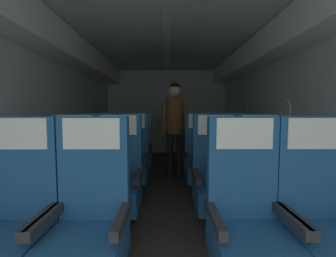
{
  "coord_description": "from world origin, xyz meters",
  "views": [
    {
      "loc": [
        -0.01,
        0.13,
        1.17
      ],
      "look_at": [
        0.02,
        3.81,
        0.89
      ],
      "focal_mm": 25.19,
      "sensor_mm": 36.0,
      "label": 1
    }
  ],
  "objects_px": {
    "seat_a_left_aisle": "(89,224)",
    "seat_c_right_aisle": "(235,161)",
    "seat_b_left_aisle": "(118,181)",
    "flight_attendant": "(175,120)",
    "seat_c_left_window": "(98,161)",
    "seat_b_right_window": "(217,180)",
    "seat_a_left_window": "(13,224)",
    "seat_b_right_aisle": "(262,180)",
    "seat_d_right_aisle": "(220,150)",
    "seat_d_left_aisle": "(139,150)",
    "seat_d_left_window": "(113,150)",
    "seat_d_right_window": "(195,150)",
    "seat_a_right_aisle": "(322,223)",
    "seat_c_right_window": "(202,161)",
    "seat_b_left_window": "(73,181)",
    "seat_c_left_aisle": "(131,161)",
    "seat_a_right_window": "(248,223)"
  },
  "relations": [
    {
      "from": "seat_b_right_aisle",
      "to": "seat_d_right_aisle",
      "type": "bearing_deg",
      "value": 90.08
    },
    {
      "from": "seat_b_left_window",
      "to": "seat_c_right_window",
      "type": "bearing_deg",
      "value": 32.79
    },
    {
      "from": "seat_d_right_window",
      "to": "seat_b_left_window",
      "type": "bearing_deg",
      "value": -128.03
    },
    {
      "from": "seat_a_right_aisle",
      "to": "seat_b_right_window",
      "type": "xyz_separation_m",
      "value": [
        -0.46,
        0.9,
        0.0
      ]
    },
    {
      "from": "seat_b_right_window",
      "to": "seat_a_right_aisle",
      "type": "bearing_deg",
      "value": -63.14
    },
    {
      "from": "seat_b_right_aisle",
      "to": "seat_b_right_window",
      "type": "height_order",
      "value": "same"
    },
    {
      "from": "seat_c_left_window",
      "to": "seat_d_left_window",
      "type": "distance_m",
      "value": 0.92
    },
    {
      "from": "seat_d_right_aisle",
      "to": "flight_attendant",
      "type": "height_order",
      "value": "flight_attendant"
    },
    {
      "from": "seat_a_right_aisle",
      "to": "seat_d_left_window",
      "type": "bearing_deg",
      "value": 124.78
    },
    {
      "from": "seat_b_right_aisle",
      "to": "seat_d_left_window",
      "type": "height_order",
      "value": "same"
    },
    {
      "from": "seat_a_right_aisle",
      "to": "seat_c_left_window",
      "type": "bearing_deg",
      "value": 136.3
    },
    {
      "from": "seat_c_left_window",
      "to": "seat_d_left_window",
      "type": "height_order",
      "value": "same"
    },
    {
      "from": "seat_b_left_aisle",
      "to": "seat_d_left_aisle",
      "type": "bearing_deg",
      "value": 90.28
    },
    {
      "from": "seat_b_left_aisle",
      "to": "seat_d_right_aisle",
      "type": "height_order",
      "value": "same"
    },
    {
      "from": "seat_b_right_aisle",
      "to": "seat_c_right_window",
      "type": "distance_m",
      "value": 1.03
    },
    {
      "from": "seat_a_right_window",
      "to": "seat_d_right_window",
      "type": "bearing_deg",
      "value": 89.82
    },
    {
      "from": "seat_c_left_window",
      "to": "seat_b_right_window",
      "type": "bearing_deg",
      "value": -32.4
    },
    {
      "from": "seat_b_left_aisle",
      "to": "seat_b_right_aisle",
      "type": "relative_size",
      "value": 1.0
    },
    {
      "from": "seat_a_left_aisle",
      "to": "seat_c_left_window",
      "type": "bearing_deg",
      "value": 104.41
    },
    {
      "from": "seat_c_right_aisle",
      "to": "seat_b_left_aisle",
      "type": "bearing_deg",
      "value": -147.29
    },
    {
      "from": "seat_d_right_aisle",
      "to": "seat_b_right_aisle",
      "type": "bearing_deg",
      "value": -89.92
    },
    {
      "from": "seat_a_right_aisle",
      "to": "seat_a_right_window",
      "type": "height_order",
      "value": "same"
    },
    {
      "from": "seat_c_left_aisle",
      "to": "seat_a_left_window",
      "type": "bearing_deg",
      "value": -104.07
    },
    {
      "from": "seat_c_left_aisle",
      "to": "flight_attendant",
      "type": "xyz_separation_m",
      "value": [
        0.63,
        0.8,
        0.54
      ]
    },
    {
      "from": "seat_c_left_window",
      "to": "seat_d_right_window",
      "type": "distance_m",
      "value": 1.72
    },
    {
      "from": "seat_d_left_window",
      "to": "seat_d_right_window",
      "type": "relative_size",
      "value": 1.0
    },
    {
      "from": "seat_c_left_window",
      "to": "seat_c_left_aisle",
      "type": "bearing_deg",
      "value": -1.34
    },
    {
      "from": "seat_c_right_window",
      "to": "seat_d_right_window",
      "type": "distance_m",
      "value": 0.93
    },
    {
      "from": "seat_b_right_window",
      "to": "seat_d_left_window",
      "type": "distance_m",
      "value": 2.35
    },
    {
      "from": "seat_a_right_window",
      "to": "seat_c_left_aisle",
      "type": "relative_size",
      "value": 1.0
    },
    {
      "from": "seat_c_right_window",
      "to": "seat_d_right_aisle",
      "type": "relative_size",
      "value": 1.0
    },
    {
      "from": "seat_a_left_window",
      "to": "seat_b_left_window",
      "type": "relative_size",
      "value": 1.0
    },
    {
      "from": "seat_a_left_aisle",
      "to": "seat_c_left_window",
      "type": "distance_m",
      "value": 1.89
    },
    {
      "from": "seat_a_left_window",
      "to": "seat_b_left_aisle",
      "type": "bearing_deg",
      "value": 62.9
    },
    {
      "from": "seat_c_right_aisle",
      "to": "flight_attendant",
      "type": "distance_m",
      "value": 1.26
    },
    {
      "from": "seat_d_left_window",
      "to": "seat_c_right_window",
      "type": "bearing_deg",
      "value": -32.98
    },
    {
      "from": "seat_b_left_aisle",
      "to": "flight_attendant",
      "type": "height_order",
      "value": "flight_attendant"
    },
    {
      "from": "seat_a_left_aisle",
      "to": "seat_c_right_aisle",
      "type": "xyz_separation_m",
      "value": [
        1.43,
        1.82,
        0.0
      ]
    },
    {
      "from": "seat_d_left_window",
      "to": "seat_c_left_aisle",
      "type": "bearing_deg",
      "value": -63.87
    },
    {
      "from": "seat_c_right_window",
      "to": "seat_d_left_aisle",
      "type": "xyz_separation_m",
      "value": [
        -0.99,
        0.92,
        0.0
      ]
    },
    {
      "from": "seat_a_right_aisle",
      "to": "seat_d_left_window",
      "type": "xyz_separation_m",
      "value": [
        -1.91,
        2.75,
        0.0
      ]
    },
    {
      "from": "seat_d_left_aisle",
      "to": "flight_attendant",
      "type": "xyz_separation_m",
      "value": [
        0.64,
        -0.12,
        0.54
      ]
    },
    {
      "from": "seat_c_right_window",
      "to": "flight_attendant",
      "type": "relative_size",
      "value": 0.69
    },
    {
      "from": "seat_d_right_window",
      "to": "flight_attendant",
      "type": "xyz_separation_m",
      "value": [
        -0.37,
        -0.13,
        0.54
      ]
    },
    {
      "from": "seat_a_left_window",
      "to": "seat_b_left_aisle",
      "type": "height_order",
      "value": "same"
    },
    {
      "from": "seat_b_right_aisle",
      "to": "seat_d_right_window",
      "type": "xyz_separation_m",
      "value": [
        -0.45,
        1.84,
        0.0
      ]
    },
    {
      "from": "seat_a_left_window",
      "to": "seat_a_left_aisle",
      "type": "xyz_separation_m",
      "value": [
        0.46,
        -0.0,
        0.0
      ]
    },
    {
      "from": "seat_d_left_aisle",
      "to": "seat_d_right_window",
      "type": "xyz_separation_m",
      "value": [
        1.01,
        0.01,
        0.0
      ]
    },
    {
      "from": "seat_b_right_window",
      "to": "seat_a_left_window",
      "type": "bearing_deg",
      "value": -148.03
    },
    {
      "from": "seat_a_left_aisle",
      "to": "seat_d_left_aisle",
      "type": "bearing_deg",
      "value": 90.33
    }
  ]
}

